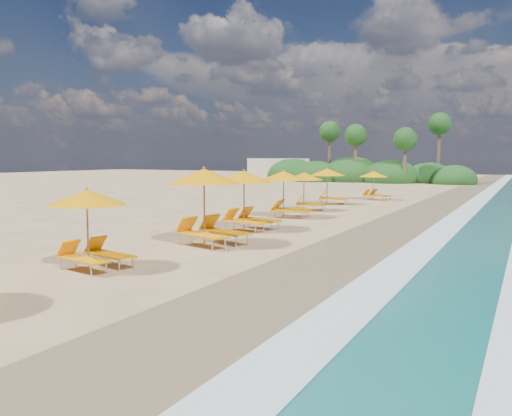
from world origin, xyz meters
name	(u,v)px	position (x,y,z in m)	size (l,w,h in m)	color
ground	(256,241)	(0.00, 0.00, 0.00)	(160.00, 160.00, 0.00)	tan
wet_sand	(366,251)	(4.00, 0.00, 0.01)	(4.00, 160.00, 0.01)	#82694D
surf_foam	(455,258)	(6.70, 0.00, 0.03)	(4.00, 160.00, 0.01)	white
station_3	(91,223)	(-1.83, -6.02, 1.23)	(2.63, 2.52, 2.20)	olive
station_4	(208,201)	(-1.15, -1.33, 1.50)	(3.36, 3.27, 2.68)	olive
station_5	(248,196)	(-1.73, 2.52, 1.40)	(3.03, 2.91, 2.50)	olive
station_6	(287,191)	(-2.14, 7.32, 1.33)	(2.85, 2.72, 2.38)	olive
station_7	(307,189)	(-2.51, 10.83, 1.23)	(2.84, 2.80, 2.19)	olive
station_8	(330,184)	(-2.72, 15.19, 1.31)	(2.97, 2.91, 2.34)	olive
station_9	(375,183)	(-1.07, 19.87, 1.15)	(2.66, 2.62, 2.06)	olive
treeline	(359,174)	(-9.94, 45.51, 1.00)	(25.80, 8.80, 9.74)	#163D14
beach_building	(279,169)	(-22.00, 48.00, 1.40)	(7.00, 5.00, 2.80)	beige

